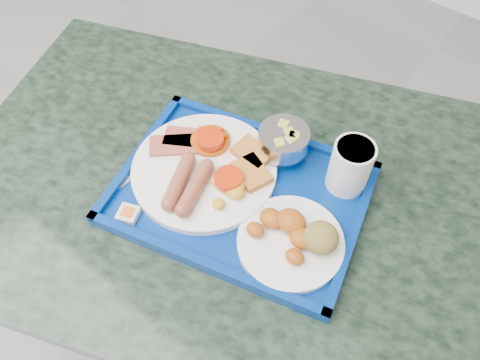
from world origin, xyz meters
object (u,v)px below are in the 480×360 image
object	(u,v)px
tray	(240,194)
juice_cup	(351,165)
table	(235,229)
fruit_bowl	(284,140)
main_plate	(208,169)
bread_plate	(295,238)

from	to	relation	value
tray	juice_cup	size ratio (longest dim) A/B	4.99
table	tray	distance (m)	0.19
table	fruit_bowl	xyz separation A→B (m)	(0.04, 0.11, 0.24)
table	main_plate	xyz separation A→B (m)	(-0.05, -0.02, 0.21)
fruit_bowl	juice_cup	world-z (taller)	juice_cup
bread_plate	juice_cup	world-z (taller)	juice_cup
table	main_plate	distance (m)	0.21
bread_plate	juice_cup	xyz separation A→B (m)	(0.00, 0.16, 0.04)
bread_plate	tray	bearing A→B (deg)	170.22
fruit_bowl	main_plate	bearing A→B (deg)	-123.98
main_plate	juice_cup	world-z (taller)	juice_cup
bread_plate	juice_cup	size ratio (longest dim) A/B	1.77
tray	fruit_bowl	xyz separation A→B (m)	(0.01, 0.12, 0.05)
juice_cup	main_plate	bearing A→B (deg)	-146.59
fruit_bowl	juice_cup	size ratio (longest dim) A/B	0.94
juice_cup	fruit_bowl	bearing A→B (deg)	-172.25
main_plate	fruit_bowl	size ratio (longest dim) A/B	2.82
table	tray	xyz separation A→B (m)	(0.03, -0.02, 0.19)
table	bread_plate	world-z (taller)	bread_plate
bread_plate	fruit_bowl	size ratio (longest dim) A/B	1.89
main_plate	juice_cup	distance (m)	0.27
fruit_bowl	bread_plate	bearing A→B (deg)	-48.27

